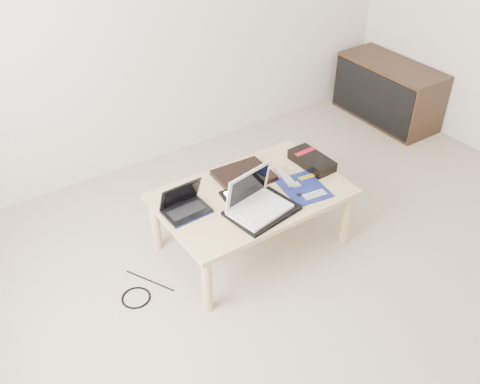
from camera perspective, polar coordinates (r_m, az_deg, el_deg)
ground at (r=3.05m, az=11.68°, el=-12.28°), size 4.00×4.00×0.00m
coffee_table at (r=3.15m, az=1.29°, el=-0.78°), size 1.10×0.70×0.40m
media_cabinet at (r=4.79m, az=15.46°, el=10.26°), size 0.41×0.90×0.50m
book at (r=3.24m, az=0.41°, el=1.77°), size 0.34×0.29×0.03m
netbook at (r=2.98m, az=-5.93°, el=-1.46°), size 0.25×0.19×0.17m
tablet at (r=3.09m, az=0.35°, el=-0.39°), size 0.26×0.22×0.01m
remote at (r=3.25m, az=4.85°, el=1.62°), size 0.10×0.23×0.02m
neoprene_sleeve at (r=2.97m, az=2.36°, el=-2.01°), size 0.41×0.32×0.02m
white_laptop at (r=2.95m, az=1.73°, el=-1.02°), size 0.36×0.28×0.23m
motherboard at (r=3.18m, az=6.83°, el=0.44°), size 0.28×0.33×0.01m
gpu_box at (r=3.38m, az=7.67°, el=3.35°), size 0.16×0.30×0.07m
cable_coil at (r=3.05m, az=0.53°, el=-0.91°), size 0.14×0.14×0.01m
floor_cable_coil at (r=3.10m, az=-11.04°, el=-11.01°), size 0.17×0.17×0.01m
floor_cable_trail at (r=3.18m, az=-9.59°, el=-9.31°), size 0.16×0.30×0.01m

